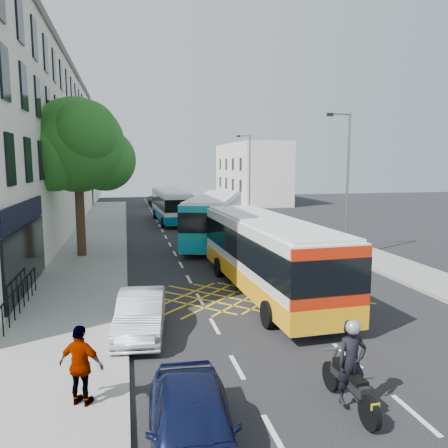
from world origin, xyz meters
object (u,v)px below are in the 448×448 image
bus_mid (215,218)px  parked_car_silver (141,314)px  parked_car_blue (192,425)px  red_hatchback (306,235)px  pedestrian_far (81,365)px  lamp_far (249,170)px  distant_car_grey (159,200)px  distant_car_dark (209,202)px  street_tree (77,146)px  bus_far (171,205)px  lamp_near (346,177)px  motorbike (351,367)px  bus_near (266,254)px

bus_mid → parked_car_silver: (-5.50, -15.09, -1.03)m
parked_car_blue → red_hatchback: bearing=65.4°
bus_mid → pedestrian_far: bus_mid is taller
lamp_far → distant_car_grey: size_ratio=1.56×
red_hatchback → distant_car_dark: red_hatchback is taller
street_tree → distant_car_grey: bearing=77.7°
street_tree → bus_far: street_tree is taller
bus_far → lamp_near: bearing=-67.1°
bus_far → distant_car_dark: bus_far is taller
motorbike → bus_far: bearing=89.6°
bus_near → red_hatchback: 11.23m
distant_car_dark → pedestrian_far: pedestrian_far is taller
red_hatchback → bus_far: bearing=-59.4°
lamp_near → bus_near: (-6.56, -5.75, -2.97)m
street_tree → bus_far: (6.54, 14.37, -4.76)m
lamp_far → distant_car_grey: bearing=121.6°
lamp_far → bus_far: size_ratio=0.76×
lamp_far → bus_mid: size_ratio=0.68×
parked_car_silver → lamp_far: bearing=74.7°
bus_near → distant_car_dark: bus_near is taller
lamp_near → lamp_far: (0.00, 20.00, 0.00)m
motorbike → distant_car_grey: motorbike is taller
street_tree → parked_car_blue: street_tree is taller
parked_car_blue → lamp_near: bearing=58.1°
bus_near → distant_car_grey: (-1.55, 38.92, -0.94)m
lamp_far → pedestrian_far: size_ratio=4.49×
parked_car_silver → red_hatchback: 17.00m
distant_car_grey → bus_mid: bearing=-88.8°
parked_car_silver → pedestrian_far: pedestrian_far is taller
street_tree → red_hatchback: bearing=3.3°
lamp_far → distant_car_grey: (-8.11, 13.17, -3.90)m
lamp_far → distant_car_dark: 11.22m
lamp_near → bus_mid: lamp_near is taller
motorbike → parked_car_silver: (-4.33, 5.35, -0.30)m
street_tree → lamp_far: 22.57m
bus_mid → distant_car_grey: 27.26m
motorbike → pedestrian_far: size_ratio=1.29×
bus_near → motorbike: bearing=-97.9°
street_tree → distant_car_dark: (12.57, 27.30, -5.66)m
bus_near → distant_car_dark: (4.42, 36.02, -1.02)m
distant_car_dark → motorbike: bearing=79.4°
street_tree → parked_car_blue: (3.61, -18.35, -5.60)m
bus_mid → pedestrian_far: (-6.90, -19.23, -0.65)m
distant_car_grey → distant_car_dark: size_ratio=1.34×
lamp_far → bus_mid: 15.64m
lamp_near → distant_car_grey: bearing=103.7°
lamp_near → motorbike: lamp_near is taller
bus_far → parked_car_blue: size_ratio=2.58×
motorbike → distant_car_dark: bearing=81.6°
parked_car_blue → bus_near: bearing=68.7°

